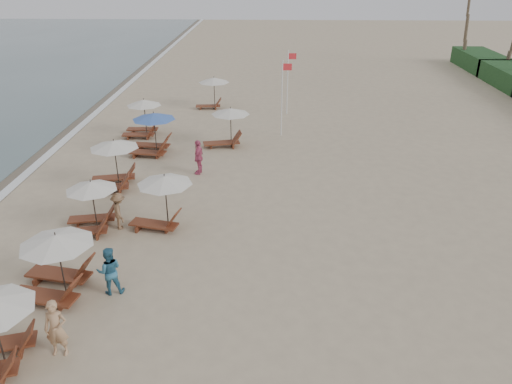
{
  "coord_description": "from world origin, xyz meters",
  "views": [
    {
      "loc": [
        1.3,
        -13.74,
        10.04
      ],
      "look_at": [
        0.74,
        4.81,
        1.3
      ],
      "focal_mm": 34.96,
      "sensor_mm": 36.0,
      "label": 1
    }
  ],
  "objects_px": {
    "lounger_station_5": "(142,119)",
    "inland_station_0": "(160,197)",
    "lounger_station_2": "(88,207)",
    "lounger_station_1": "(52,266)",
    "inland_station_1": "(226,125)",
    "lounger_station_3": "(111,166)",
    "beachgoer_mid_b": "(119,211)",
    "flag_pole_near": "(282,95)",
    "lounger_station_4": "(151,134)",
    "beachgoer_near": "(56,329)",
    "inland_station_2": "(212,88)",
    "beachgoer_mid_a": "(109,271)",
    "beachgoer_far_a": "(199,157)"
  },
  "relations": [
    {
      "from": "lounger_station_5",
      "to": "inland_station_0",
      "type": "bearing_deg",
      "value": -72.96
    },
    {
      "from": "lounger_station_2",
      "to": "inland_station_0",
      "type": "xyz_separation_m",
      "value": [
        2.82,
        0.33,
        0.34
      ]
    },
    {
      "from": "lounger_station_1",
      "to": "inland_station_1",
      "type": "bearing_deg",
      "value": 72.87
    },
    {
      "from": "lounger_station_3",
      "to": "beachgoer_mid_b",
      "type": "distance_m",
      "value": 4.2
    },
    {
      "from": "beachgoer_mid_b",
      "to": "flag_pole_near",
      "type": "relative_size",
      "value": 0.34
    },
    {
      "from": "lounger_station_4",
      "to": "beachgoer_mid_b",
      "type": "distance_m",
      "value": 8.64
    },
    {
      "from": "lounger_station_2",
      "to": "beachgoer_near",
      "type": "height_order",
      "value": "lounger_station_2"
    },
    {
      "from": "lounger_station_2",
      "to": "inland_station_2",
      "type": "height_order",
      "value": "inland_station_2"
    },
    {
      "from": "lounger_station_1",
      "to": "lounger_station_3",
      "type": "bearing_deg",
      "value": 93.65
    },
    {
      "from": "lounger_station_2",
      "to": "beachgoer_mid_a",
      "type": "bearing_deg",
      "value": -63.5
    },
    {
      "from": "lounger_station_1",
      "to": "beachgoer_mid_a",
      "type": "height_order",
      "value": "lounger_station_1"
    },
    {
      "from": "lounger_station_3",
      "to": "inland_station_0",
      "type": "distance_m",
      "value": 4.92
    },
    {
      "from": "beachgoer_mid_b",
      "to": "lounger_station_5",
      "type": "bearing_deg",
      "value": -17.8
    },
    {
      "from": "beachgoer_mid_a",
      "to": "lounger_station_3",
      "type": "bearing_deg",
      "value": -89.24
    },
    {
      "from": "beachgoer_mid_b",
      "to": "beachgoer_far_a",
      "type": "relative_size",
      "value": 0.86
    },
    {
      "from": "lounger_station_2",
      "to": "beachgoer_near",
      "type": "relative_size",
      "value": 1.4
    },
    {
      "from": "lounger_station_5",
      "to": "inland_station_2",
      "type": "relative_size",
      "value": 0.98
    },
    {
      "from": "lounger_station_5",
      "to": "inland_station_0",
      "type": "distance_m",
      "value": 12.08
    },
    {
      "from": "lounger_station_5",
      "to": "inland_station_2",
      "type": "height_order",
      "value": "lounger_station_5"
    },
    {
      "from": "lounger_station_1",
      "to": "lounger_station_4",
      "type": "xyz_separation_m",
      "value": [
        0.3,
        12.98,
        0.1
      ]
    },
    {
      "from": "lounger_station_3",
      "to": "beachgoer_far_a",
      "type": "relative_size",
      "value": 1.5
    },
    {
      "from": "lounger_station_2",
      "to": "inland_station_2",
      "type": "bearing_deg",
      "value": 80.92
    },
    {
      "from": "lounger_station_1",
      "to": "beachgoer_mid_b",
      "type": "distance_m",
      "value": 4.48
    },
    {
      "from": "lounger_station_5",
      "to": "beachgoer_mid_a",
      "type": "bearing_deg",
      "value": -80.19
    },
    {
      "from": "beachgoer_mid_b",
      "to": "beachgoer_far_a",
      "type": "height_order",
      "value": "beachgoer_far_a"
    },
    {
      "from": "lounger_station_1",
      "to": "flag_pole_near",
      "type": "distance_m",
      "value": 18.16
    },
    {
      "from": "beachgoer_mid_a",
      "to": "beachgoer_mid_b",
      "type": "distance_m",
      "value": 4.4
    },
    {
      "from": "lounger_station_4",
      "to": "beachgoer_mid_b",
      "type": "relative_size",
      "value": 1.78
    },
    {
      "from": "beachgoer_mid_a",
      "to": "lounger_station_4",
      "type": "bearing_deg",
      "value": -98.45
    },
    {
      "from": "inland_station_2",
      "to": "beachgoer_near",
      "type": "xyz_separation_m",
      "value": [
        -1.48,
        -25.21,
        -0.59
      ]
    },
    {
      "from": "lounger_station_4",
      "to": "beachgoer_far_a",
      "type": "bearing_deg",
      "value": -42.55
    },
    {
      "from": "inland_station_0",
      "to": "beachgoer_mid_b",
      "type": "height_order",
      "value": "inland_station_0"
    },
    {
      "from": "beachgoer_near",
      "to": "flag_pole_near",
      "type": "distance_m",
      "value": 20.3
    },
    {
      "from": "inland_station_0",
      "to": "beachgoer_mid_b",
      "type": "xyz_separation_m",
      "value": [
        -1.68,
        -0.12,
        -0.59
      ]
    },
    {
      "from": "lounger_station_1",
      "to": "lounger_station_2",
      "type": "xyz_separation_m",
      "value": [
        -0.23,
        4.17,
        -0.01
      ]
    },
    {
      "from": "inland_station_0",
      "to": "inland_station_1",
      "type": "height_order",
      "value": "same"
    },
    {
      "from": "lounger_station_1",
      "to": "inland_station_2",
      "type": "height_order",
      "value": "inland_station_2"
    },
    {
      "from": "beachgoer_near",
      "to": "lounger_station_3",
      "type": "bearing_deg",
      "value": 96.77
    },
    {
      "from": "lounger_station_5",
      "to": "beachgoer_far_a",
      "type": "relative_size",
      "value": 1.38
    },
    {
      "from": "inland_station_1",
      "to": "beachgoer_near",
      "type": "distance_m",
      "value": 17.4
    },
    {
      "from": "lounger_station_5",
      "to": "beachgoer_far_a",
      "type": "height_order",
      "value": "lounger_station_5"
    },
    {
      "from": "lounger_station_1",
      "to": "inland_station_1",
      "type": "relative_size",
      "value": 1.0
    },
    {
      "from": "lounger_station_2",
      "to": "inland_station_0",
      "type": "height_order",
      "value": "inland_station_0"
    },
    {
      "from": "beachgoer_far_a",
      "to": "inland_station_2",
      "type": "bearing_deg",
      "value": -166.56
    },
    {
      "from": "lounger_station_2",
      "to": "lounger_station_3",
      "type": "height_order",
      "value": "lounger_station_3"
    },
    {
      "from": "inland_station_1",
      "to": "inland_station_2",
      "type": "xyz_separation_m",
      "value": [
        -1.73,
        8.12,
        0.16
      ]
    },
    {
      "from": "inland_station_1",
      "to": "inland_station_2",
      "type": "height_order",
      "value": "same"
    },
    {
      "from": "inland_station_0",
      "to": "lounger_station_1",
      "type": "bearing_deg",
      "value": -119.91
    },
    {
      "from": "inland_station_0",
      "to": "inland_station_1",
      "type": "xyz_separation_m",
      "value": [
        1.83,
        9.83,
        -0.07
      ]
    },
    {
      "from": "inland_station_1",
      "to": "inland_station_2",
      "type": "distance_m",
      "value": 8.3
    }
  ]
}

